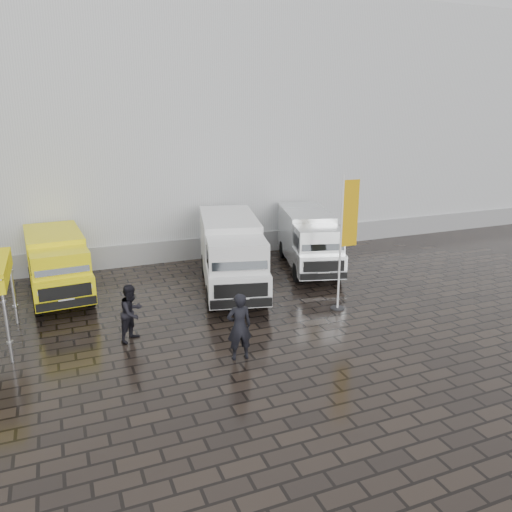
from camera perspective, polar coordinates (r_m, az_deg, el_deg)
The scene contains 10 objects.
ground at distance 17.35m, azimuth 5.69°, elevation -6.69°, with size 120.00×120.00×0.00m, color black.
exhibition_hall at distance 31.57m, azimuth -4.62°, elevation 14.90°, with size 44.00×16.00×12.00m, color silver.
hall_plinth at distance 24.82m, azimuth 1.32°, elevation 1.71°, with size 44.00×0.15×1.00m, color gray.
van_yellow at distance 20.02m, azimuth -21.73°, elevation -1.08°, with size 1.95×5.08×2.34m, color #FFEC0D, non-canonical shape.
van_white at distance 19.30m, azimuth -2.84°, elevation 0.09°, with size 2.10×6.31×2.74m, color white, non-canonical shape.
van_silver at distance 22.04m, azimuth 6.03°, elevation 1.70°, with size 1.89×5.67×2.46m, color silver, non-canonical shape.
flagpole at distance 17.29m, azimuth 10.19°, elevation 2.24°, with size 0.88×0.50×4.74m.
wheelie_bin at distance 25.70m, azimuth 8.12°, elevation 2.19°, with size 0.67×0.67×1.11m, color black.
person_front at distance 14.01m, azimuth -1.93°, elevation -8.06°, with size 0.71×0.47×1.96m, color black.
person_tent at distance 15.61m, azimuth -14.01°, elevation -6.29°, with size 0.86×0.67×1.77m, color black.
Camera 1 is at (-7.56, -14.08, 6.76)m, focal length 35.00 mm.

